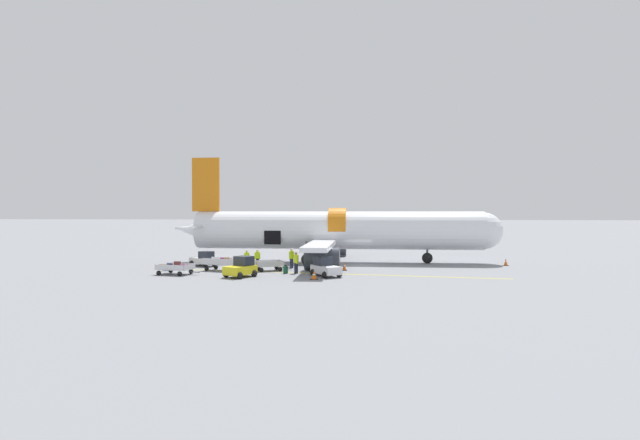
{
  "coord_description": "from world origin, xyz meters",
  "views": [
    {
      "loc": [
        0.77,
        -49.28,
        5.4
      ],
      "look_at": [
        -3.75,
        -0.9,
        4.49
      ],
      "focal_mm": 28.0,
      "sensor_mm": 36.0,
      "label": 1
    }
  ],
  "objects_px": {
    "baggage_tug_rear": "(325,268)",
    "ground_crew_loader_b": "(292,258)",
    "suitcase_on_tarmac_spare": "(242,270)",
    "ground_crew_driver": "(257,258)",
    "airplane": "(334,231)",
    "ground_crew_supervisor": "(247,258)",
    "baggage_tug_lead": "(204,260)",
    "suitcase_on_tarmac_upright": "(286,270)",
    "baggage_cart_empty": "(176,269)",
    "baggage_tug_mid": "(241,268)",
    "ground_crew_loader_a": "(296,262)",
    "baggage_cart_loading": "(270,266)",
    "baggage_cart_queued": "(223,264)"
  },
  "relations": [
    {
      "from": "airplane",
      "to": "suitcase_on_tarmac_spare",
      "type": "height_order",
      "value": "airplane"
    },
    {
      "from": "baggage_tug_lead",
      "to": "ground_crew_driver",
      "type": "xyz_separation_m",
      "value": [
        5.35,
        -0.27,
        0.29
      ]
    },
    {
      "from": "baggage_cart_loading",
      "to": "suitcase_on_tarmac_upright",
      "type": "height_order",
      "value": "baggage_cart_loading"
    },
    {
      "from": "ground_crew_driver",
      "to": "suitcase_on_tarmac_upright",
      "type": "bearing_deg",
      "value": -52.82
    },
    {
      "from": "baggage_tug_mid",
      "to": "ground_crew_driver",
      "type": "distance_m",
      "value": 7.06
    },
    {
      "from": "ground_crew_supervisor",
      "to": "ground_crew_loader_b",
      "type": "bearing_deg",
      "value": -2.01
    },
    {
      "from": "baggage_cart_empty",
      "to": "ground_crew_loader_b",
      "type": "bearing_deg",
      "value": 31.63
    },
    {
      "from": "baggage_tug_rear",
      "to": "ground_crew_supervisor",
      "type": "height_order",
      "value": "ground_crew_supervisor"
    },
    {
      "from": "ground_crew_driver",
      "to": "ground_crew_loader_a",
      "type": "bearing_deg",
      "value": -44.88
    },
    {
      "from": "ground_crew_supervisor",
      "to": "suitcase_on_tarmac_upright",
      "type": "bearing_deg",
      "value": -44.17
    },
    {
      "from": "baggage_tug_mid",
      "to": "baggage_cart_loading",
      "type": "relative_size",
      "value": 0.89
    },
    {
      "from": "ground_crew_loader_a",
      "to": "baggage_cart_loading",
      "type": "bearing_deg",
      "value": 149.25
    },
    {
      "from": "suitcase_on_tarmac_upright",
      "to": "baggage_cart_loading",
      "type": "bearing_deg",
      "value": 134.01
    },
    {
      "from": "suitcase_on_tarmac_spare",
      "to": "ground_crew_loader_b",
      "type": "bearing_deg",
      "value": 51.04
    },
    {
      "from": "baggage_tug_lead",
      "to": "suitcase_on_tarmac_upright",
      "type": "distance_m",
      "value": 10.06
    },
    {
      "from": "baggage_cart_empty",
      "to": "suitcase_on_tarmac_spare",
      "type": "relative_size",
      "value": 6.07
    },
    {
      "from": "airplane",
      "to": "baggage_tug_mid",
      "type": "distance_m",
      "value": 14.11
    },
    {
      "from": "ground_crew_driver",
      "to": "ground_crew_supervisor",
      "type": "height_order",
      "value": "ground_crew_driver"
    },
    {
      "from": "baggage_cart_loading",
      "to": "ground_crew_loader_a",
      "type": "height_order",
      "value": "ground_crew_loader_a"
    },
    {
      "from": "airplane",
      "to": "ground_crew_driver",
      "type": "distance_m",
      "value": 8.96
    },
    {
      "from": "airplane",
      "to": "baggage_tug_lead",
      "type": "height_order",
      "value": "airplane"
    },
    {
      "from": "ground_crew_loader_a",
      "to": "suitcase_on_tarmac_spare",
      "type": "height_order",
      "value": "ground_crew_loader_a"
    },
    {
      "from": "baggage_tug_rear",
      "to": "ground_crew_loader_b",
      "type": "bearing_deg",
      "value": 123.09
    },
    {
      "from": "baggage_cart_loading",
      "to": "ground_crew_loader_a",
      "type": "xyz_separation_m",
      "value": [
        2.62,
        -1.56,
        0.53
      ]
    },
    {
      "from": "suitcase_on_tarmac_upright",
      "to": "suitcase_on_tarmac_spare",
      "type": "bearing_deg",
      "value": -175.82
    },
    {
      "from": "airplane",
      "to": "baggage_tug_rear",
      "type": "relative_size",
      "value": 10.66
    },
    {
      "from": "baggage_tug_lead",
      "to": "baggage_tug_mid",
      "type": "bearing_deg",
      "value": -52.72
    },
    {
      "from": "ground_crew_loader_a",
      "to": "suitcase_on_tarmac_upright",
      "type": "height_order",
      "value": "ground_crew_loader_a"
    },
    {
      "from": "ground_crew_driver",
      "to": "ground_crew_supervisor",
      "type": "distance_m",
      "value": 1.01
    },
    {
      "from": "baggage_cart_empty",
      "to": "ground_crew_loader_b",
      "type": "relative_size",
      "value": 2.09
    },
    {
      "from": "baggage_cart_loading",
      "to": "suitcase_on_tarmac_spare",
      "type": "distance_m",
      "value": 2.86
    },
    {
      "from": "baggage_cart_queued",
      "to": "baggage_cart_empty",
      "type": "height_order",
      "value": "baggage_cart_queued"
    },
    {
      "from": "ground_crew_loader_a",
      "to": "suitcase_on_tarmac_upright",
      "type": "xyz_separation_m",
      "value": [
        -0.87,
        -0.25,
        -0.65
      ]
    },
    {
      "from": "suitcase_on_tarmac_upright",
      "to": "suitcase_on_tarmac_spare",
      "type": "relative_size",
      "value": 1.19
    },
    {
      "from": "baggage_cart_queued",
      "to": "ground_crew_supervisor",
      "type": "relative_size",
      "value": 2.51
    },
    {
      "from": "baggage_cart_queued",
      "to": "baggage_cart_empty",
      "type": "xyz_separation_m",
      "value": [
        -3.31,
        -2.84,
        -0.12
      ]
    },
    {
      "from": "ground_crew_driver",
      "to": "suitcase_on_tarmac_spare",
      "type": "bearing_deg",
      "value": -92.79
    },
    {
      "from": "baggage_cart_queued",
      "to": "ground_crew_loader_a",
      "type": "relative_size",
      "value": 2.25
    },
    {
      "from": "baggage_tug_rear",
      "to": "baggage_cart_queued",
      "type": "relative_size",
      "value": 0.76
    },
    {
      "from": "airplane",
      "to": "ground_crew_loader_a",
      "type": "height_order",
      "value": "airplane"
    },
    {
      "from": "airplane",
      "to": "baggage_tug_mid",
      "type": "bearing_deg",
      "value": -119.25
    },
    {
      "from": "ground_crew_supervisor",
      "to": "suitcase_on_tarmac_spare",
      "type": "distance_m",
      "value": 4.69
    },
    {
      "from": "baggage_cart_loading",
      "to": "baggage_cart_empty",
      "type": "relative_size",
      "value": 0.87
    },
    {
      "from": "baggage_cart_loading",
      "to": "baggage_tug_rear",
      "type": "bearing_deg",
      "value": -31.4
    },
    {
      "from": "baggage_cart_loading",
      "to": "baggage_tug_mid",
      "type": "bearing_deg",
      "value": -109.3
    },
    {
      "from": "baggage_cart_empty",
      "to": "baggage_tug_mid",
      "type": "bearing_deg",
      "value": -10.17
    },
    {
      "from": "ground_crew_driver",
      "to": "airplane",
      "type": "bearing_deg",
      "value": 35.83
    },
    {
      "from": "baggage_tug_rear",
      "to": "suitcase_on_tarmac_upright",
      "type": "xyz_separation_m",
      "value": [
        -3.53,
        1.41,
        -0.36
      ]
    },
    {
      "from": "baggage_tug_lead",
      "to": "ground_crew_supervisor",
      "type": "relative_size",
      "value": 1.77
    },
    {
      "from": "baggage_tug_rear",
      "to": "baggage_cart_empty",
      "type": "bearing_deg",
      "value": -179.99
    }
  ]
}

